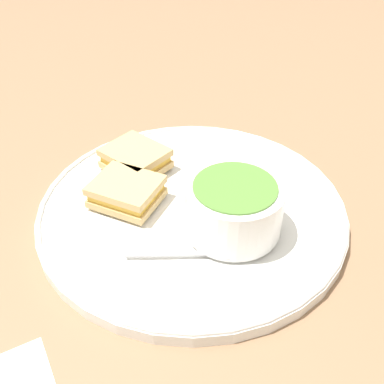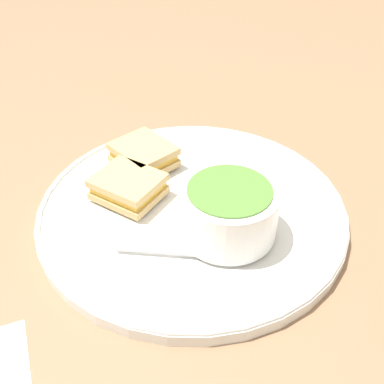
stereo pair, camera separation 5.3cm
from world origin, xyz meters
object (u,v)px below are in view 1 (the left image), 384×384
sandwich_half_far (126,191)px  soup_bowl (236,206)px  spoon (219,252)px  sandwich_half_near (134,159)px

sandwich_half_far → soup_bowl: bearing=24.8°
spoon → sandwich_half_near: sandwich_half_near is taller
soup_bowl → sandwich_half_far: (-0.12, -0.06, -0.02)m
spoon → sandwich_half_near: 0.19m
soup_bowl → spoon: bearing=-69.5°
soup_bowl → spoon: soup_bowl is taller
soup_bowl → sandwich_half_near: bearing=-178.0°
soup_bowl → sandwich_half_near: 0.17m
sandwich_half_near → sandwich_half_far: same height
sandwich_half_near → sandwich_half_far: size_ratio=0.86×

